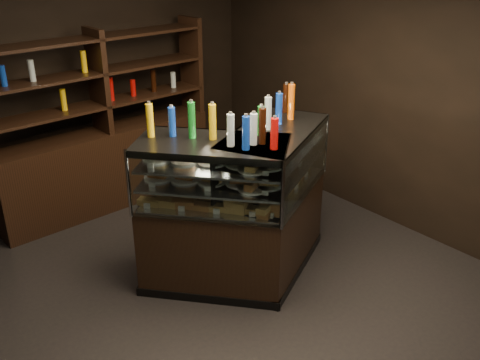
% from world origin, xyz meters
% --- Properties ---
extents(ground, '(5.00, 5.00, 0.00)m').
position_xyz_m(ground, '(0.00, 0.00, 0.00)').
color(ground, black).
rests_on(ground, ground).
extents(room_shell, '(5.02, 5.02, 3.01)m').
position_xyz_m(room_shell, '(0.00, 0.00, 1.94)').
color(room_shell, black).
rests_on(room_shell, ground).
extents(display_case, '(1.92, 1.36, 1.37)m').
position_xyz_m(display_case, '(0.60, -0.02, 0.46)').
color(display_case, black).
rests_on(display_case, ground).
extents(food_display, '(1.59, 0.97, 0.42)m').
position_xyz_m(food_display, '(0.60, -0.03, 1.03)').
color(food_display, '#D18B4B').
rests_on(food_display, display_case).
extents(bottles_top, '(1.42, 0.83, 0.30)m').
position_xyz_m(bottles_top, '(0.60, -0.02, 1.50)').
color(bottles_top, '#B20C0A').
rests_on(bottles_top, display_case).
extents(potted_conifer, '(0.36, 0.36, 0.77)m').
position_xyz_m(potted_conifer, '(1.17, 0.31, 0.44)').
color(potted_conifer, black).
rests_on(potted_conifer, ground).
extents(back_shelving, '(2.53, 0.51, 2.00)m').
position_xyz_m(back_shelving, '(0.33, 2.05, 0.60)').
color(back_shelving, black).
rests_on(back_shelving, ground).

